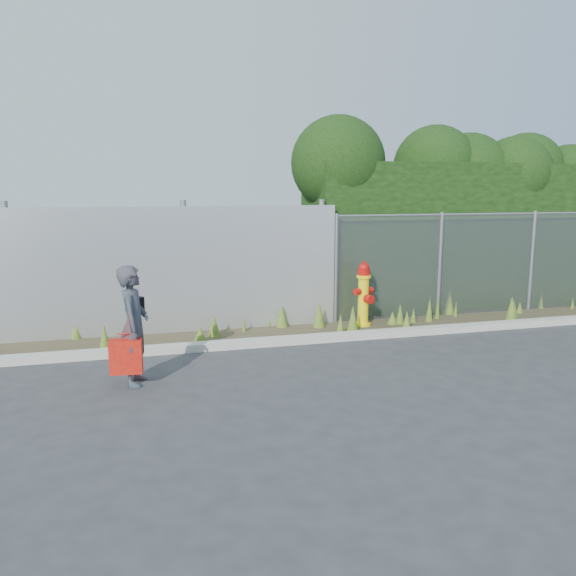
# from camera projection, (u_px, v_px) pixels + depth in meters

# --- Properties ---
(ground) EXTENTS (80.00, 80.00, 0.00)m
(ground) POSITION_uv_depth(u_px,v_px,m) (337.00, 379.00, 7.46)
(ground) COLOR #333335
(ground) RESTS_ON ground
(curb) EXTENTS (16.00, 0.22, 0.12)m
(curb) POSITION_uv_depth(u_px,v_px,m) (299.00, 340.00, 9.16)
(curb) COLOR #ACA89B
(curb) RESTS_ON ground
(weed_strip) EXTENTS (16.00, 1.35, 0.54)m
(weed_strip) POSITION_uv_depth(u_px,v_px,m) (287.00, 326.00, 9.77)
(weed_strip) COLOR #403824
(weed_strip) RESTS_ON ground
(corrugated_fence) EXTENTS (8.50, 0.21, 2.30)m
(corrugated_fence) POSITION_uv_depth(u_px,v_px,m) (92.00, 274.00, 9.30)
(corrugated_fence) COLOR #B4B5BB
(corrugated_fence) RESTS_ON ground
(chainlink_fence) EXTENTS (6.50, 0.07, 2.05)m
(chainlink_fence) POSITION_uv_depth(u_px,v_px,m) (487.00, 263.00, 11.22)
(chainlink_fence) COLOR gray
(chainlink_fence) RESTS_ON ground
(hedge) EXTENTS (7.71, 2.09, 3.92)m
(hedge) POSITION_uv_depth(u_px,v_px,m) (461.00, 205.00, 12.05)
(hedge) COLOR black
(hedge) RESTS_ON ground
(fire_hydrant) EXTENTS (0.41, 0.36, 1.21)m
(fire_hydrant) POSITION_uv_depth(u_px,v_px,m) (363.00, 295.00, 10.19)
(fire_hydrant) COLOR yellow
(fire_hydrant) RESTS_ON ground
(woman) EXTENTS (0.46, 0.62, 1.55)m
(woman) POSITION_uv_depth(u_px,v_px,m) (134.00, 325.00, 7.14)
(woman) COLOR #0F5A64
(woman) RESTS_ON ground
(red_tote_bag) EXTENTS (0.40, 0.15, 0.52)m
(red_tote_bag) POSITION_uv_depth(u_px,v_px,m) (126.00, 357.00, 7.02)
(red_tote_bag) COLOR #B40A0F
(black_shoulder_bag) EXTENTS (0.23, 0.10, 0.17)m
(black_shoulder_bag) POSITION_uv_depth(u_px,v_px,m) (135.00, 304.00, 7.31)
(black_shoulder_bag) COLOR black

